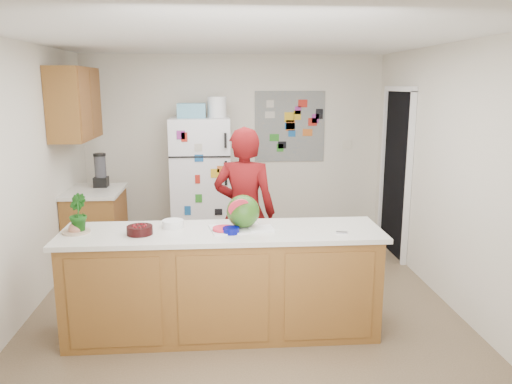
{
  "coord_description": "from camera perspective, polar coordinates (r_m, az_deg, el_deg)",
  "views": [
    {
      "loc": [
        -0.22,
        -4.51,
        2.12
      ],
      "look_at": [
        0.14,
        0.2,
        1.09
      ],
      "focal_mm": 35.0,
      "sensor_mm": 36.0,
      "label": 1
    }
  ],
  "objects": [
    {
      "name": "floor",
      "position": [
        4.99,
        -1.42,
        -12.99
      ],
      "size": [
        4.0,
        4.5,
        0.02
      ],
      "primitive_type": "cube",
      "color": "brown",
      "rests_on": "ground"
    },
    {
      "name": "wall_back",
      "position": [
        6.83,
        -2.45,
        4.94
      ],
      "size": [
        4.0,
        0.02,
        2.5
      ],
      "primitive_type": "cube",
      "color": "beige",
      "rests_on": "ground"
    },
    {
      "name": "wall_left",
      "position": [
        4.93,
        -25.56,
        0.91
      ],
      "size": [
        0.02,
        4.5,
        2.5
      ],
      "primitive_type": "cube",
      "color": "beige",
      "rests_on": "ground"
    },
    {
      "name": "wall_right",
      "position": [
        5.1,
        21.67,
        1.6
      ],
      "size": [
        0.02,
        4.5,
        2.5
      ],
      "primitive_type": "cube",
      "color": "beige",
      "rests_on": "ground"
    },
    {
      "name": "ceiling",
      "position": [
        4.53,
        -1.6,
        17.23
      ],
      "size": [
        4.0,
        4.5,
        0.02
      ],
      "primitive_type": "cube",
      "color": "white",
      "rests_on": "wall_back"
    },
    {
      "name": "doorway",
      "position": [
        6.45,
        15.76,
        1.99
      ],
      "size": [
        0.03,
        0.85,
        2.04
      ],
      "primitive_type": "cube",
      "color": "black",
      "rests_on": "ground"
    },
    {
      "name": "peninsula_base",
      "position": [
        4.34,
        -3.79,
        -10.48
      ],
      "size": [
        2.6,
        0.62,
        0.88
      ],
      "primitive_type": "cube",
      "color": "brown",
      "rests_on": "floor"
    },
    {
      "name": "peninsula_top",
      "position": [
        4.19,
        -3.88,
        -4.66
      ],
      "size": [
        2.68,
        0.7,
        0.04
      ],
      "primitive_type": "cube",
      "color": "silver",
      "rests_on": "peninsula_base"
    },
    {
      "name": "side_counter_base",
      "position": [
        6.27,
        -17.76,
        -3.96
      ],
      "size": [
        0.6,
        0.8,
        0.86
      ],
      "primitive_type": "cube",
      "color": "brown",
      "rests_on": "floor"
    },
    {
      "name": "side_counter_top",
      "position": [
        6.16,
        -18.03,
        0.07
      ],
      "size": [
        0.64,
        0.84,
        0.04
      ],
      "primitive_type": "cube",
      "color": "silver",
      "rests_on": "side_counter_base"
    },
    {
      "name": "upper_cabinets",
      "position": [
        6.03,
        -20.0,
        9.47
      ],
      "size": [
        0.35,
        1.0,
        0.8
      ],
      "primitive_type": "cube",
      "color": "brown",
      "rests_on": "wall_left"
    },
    {
      "name": "refrigerator",
      "position": [
        6.52,
        -6.27,
        0.97
      ],
      "size": [
        0.75,
        0.7,
        1.7
      ],
      "primitive_type": "cube",
      "color": "silver",
      "rests_on": "floor"
    },
    {
      "name": "fridge_top_bin",
      "position": [
        6.4,
        -7.37,
        9.23
      ],
      "size": [
        0.35,
        0.28,
        0.18
      ],
      "primitive_type": "cube",
      "color": "#5999B2",
      "rests_on": "refrigerator"
    },
    {
      "name": "photo_collage",
      "position": [
        6.84,
        3.88,
        7.47
      ],
      "size": [
        0.95,
        0.01,
        0.95
      ],
      "primitive_type": "cube",
      "color": "slate",
      "rests_on": "wall_back"
    },
    {
      "name": "person",
      "position": [
        5.0,
        -1.32,
        -2.34
      ],
      "size": [
        0.7,
        0.54,
        1.71
      ],
      "primitive_type": "imported",
      "rotation": [
        0.0,
        0.0,
        2.92
      ],
      "color": "#5F0B0C",
      "rests_on": "floor"
    },
    {
      "name": "blender_appliance",
      "position": [
        6.28,
        -17.35,
        2.28
      ],
      "size": [
        0.14,
        0.14,
        0.38
      ],
      "primitive_type": "cylinder",
      "color": "black",
      "rests_on": "side_counter_top"
    },
    {
      "name": "cutting_board",
      "position": [
        4.2,
        -2.28,
        -4.2
      ],
      "size": [
        0.48,
        0.39,
        0.01
      ],
      "primitive_type": "cube",
      "rotation": [
        0.0,
        0.0,
        0.18
      ],
      "color": "silver",
      "rests_on": "peninsula_top"
    },
    {
      "name": "watermelon",
      "position": [
        4.19,
        -1.49,
        -2.22
      ],
      "size": [
        0.28,
        0.28,
        0.28
      ],
      "primitive_type": "sphere",
      "color": "#215B12",
      "rests_on": "cutting_board"
    },
    {
      "name": "watermelon_slice",
      "position": [
        4.15,
        -3.73,
        -4.2
      ],
      "size": [
        0.18,
        0.18,
        0.02
      ],
      "primitive_type": "cylinder",
      "color": "red",
      "rests_on": "cutting_board"
    },
    {
      "name": "cherry_bowl",
      "position": [
        4.17,
        -13.15,
        -4.26
      ],
      "size": [
        0.22,
        0.22,
        0.07
      ],
      "primitive_type": "cylinder",
      "rotation": [
        0.0,
        0.0,
        -0.04
      ],
      "color": "black",
      "rests_on": "peninsula_top"
    },
    {
      "name": "white_bowl",
      "position": [
        4.32,
        -9.47,
        -3.59
      ],
      "size": [
        0.19,
        0.19,
        0.06
      ],
      "primitive_type": "cylinder",
      "rotation": [
        0.0,
        0.0,
        0.06
      ],
      "color": "silver",
      "rests_on": "peninsula_top"
    },
    {
      "name": "cobalt_bowl",
      "position": [
        4.09,
        -2.87,
        -4.41
      ],
      "size": [
        0.14,
        0.14,
        0.05
      ],
      "primitive_type": "cylinder",
      "rotation": [
        0.0,
        0.0,
        -0.03
      ],
      "color": "#010466",
      "rests_on": "peninsula_top"
    },
    {
      "name": "plate",
      "position": [
        4.37,
        -19.86,
        -4.28
      ],
      "size": [
        0.24,
        0.24,
        0.02
      ],
      "primitive_type": "cylinder",
      "rotation": [
        0.0,
        0.0,
        0.06
      ],
      "color": "#B9A98B",
      "rests_on": "peninsula_top"
    },
    {
      "name": "paper_towel",
      "position": [
        4.18,
        0.57,
        -4.24
      ],
      "size": [
        0.22,
        0.2,
        0.02
      ],
      "primitive_type": "cube",
      "rotation": [
        0.0,
        0.0,
        0.13
      ],
      "color": "white",
      "rests_on": "peninsula_top"
    },
    {
      "name": "keys",
      "position": [
        4.15,
        9.78,
        -4.58
      ],
      "size": [
        0.1,
        0.06,
        0.01
      ],
      "primitive_type": "cube",
      "rotation": [
        0.0,
        0.0,
        -0.22
      ],
      "color": "gray",
      "rests_on": "peninsula_top"
    },
    {
      "name": "potted_plant",
      "position": [
        4.35,
        -19.75,
        -2.3
      ],
      "size": [
        0.21,
        0.22,
        0.32
      ],
      "primitive_type": "imported",
      "rotation": [
        0.0,
        0.0,
        2.14
      ],
      "color": "#1D4A12",
      "rests_on": "peninsula_top"
    }
  ]
}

